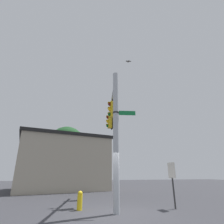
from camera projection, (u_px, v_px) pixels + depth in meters
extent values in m
plane|color=#38383D|center=(117.00, 214.00, 7.26)|extent=(80.00, 80.00, 0.00)
cylinder|color=#ADB2B7|center=(116.00, 135.00, 8.38)|extent=(0.28, 0.28, 6.70)
cylinder|color=#ADB2B7|center=(112.00, 103.00, 12.34)|extent=(6.27, 1.28, 0.14)
cylinder|color=black|center=(112.00, 101.00, 11.49)|extent=(0.08, 0.08, 0.18)
cube|color=gold|center=(112.00, 109.00, 11.28)|extent=(0.36, 0.30, 1.05)
sphere|color=#590F0F|center=(110.00, 104.00, 11.35)|extent=(0.22, 0.22, 0.22)
cube|color=gold|center=(109.00, 103.00, 11.38)|extent=(0.24, 0.20, 0.03)
sphere|color=yellow|center=(110.00, 109.00, 11.24)|extent=(0.22, 0.22, 0.22)
cube|color=gold|center=(109.00, 108.00, 11.27)|extent=(0.24, 0.20, 0.03)
sphere|color=#0F4C19|center=(110.00, 114.00, 11.12)|extent=(0.22, 0.22, 0.22)
cube|color=gold|center=(109.00, 113.00, 11.15)|extent=(0.24, 0.20, 0.03)
cube|color=black|center=(115.00, 110.00, 11.32)|extent=(0.54, 0.03, 1.22)
cylinder|color=black|center=(110.00, 114.00, 14.13)|extent=(0.08, 0.08, 0.18)
cube|color=gold|center=(110.00, 122.00, 13.93)|extent=(0.36, 0.30, 1.05)
sphere|color=#590F0F|center=(108.00, 117.00, 14.00)|extent=(0.22, 0.22, 0.22)
cube|color=gold|center=(107.00, 116.00, 14.03)|extent=(0.24, 0.20, 0.03)
sphere|color=yellow|center=(108.00, 121.00, 13.88)|extent=(0.22, 0.22, 0.22)
cube|color=gold|center=(107.00, 120.00, 13.91)|extent=(0.24, 0.20, 0.03)
sphere|color=#0F4C19|center=(108.00, 126.00, 13.77)|extent=(0.22, 0.22, 0.22)
cube|color=gold|center=(107.00, 125.00, 13.80)|extent=(0.24, 0.20, 0.03)
cube|color=black|center=(112.00, 122.00, 13.97)|extent=(0.54, 0.03, 1.22)
cube|color=#147238|center=(127.00, 113.00, 8.78)|extent=(0.18, 0.82, 0.22)
cube|color=white|center=(127.00, 113.00, 8.78)|extent=(0.16, 0.82, 0.04)
cylinder|color=#262626|center=(116.00, 113.00, 8.75)|extent=(0.32, 0.32, 0.08)
ellipsoid|color=#4C4742|center=(129.00, 61.00, 14.14)|extent=(0.30, 0.13, 0.09)
cube|color=#4C4742|center=(128.00, 61.00, 14.14)|extent=(0.12, 0.42, 0.05)
cube|color=#4C4742|center=(129.00, 61.00, 14.15)|extent=(0.12, 0.41, 0.10)
cube|color=#A89E89|center=(62.00, 164.00, 18.75)|extent=(8.74, 9.83, 5.05)
cube|color=black|center=(56.00, 164.00, 22.09)|extent=(2.59, 7.72, 0.30)
cube|color=black|center=(64.00, 140.00, 19.64)|extent=(9.09, 10.23, 0.30)
cylinder|color=#4C3823|center=(64.00, 173.00, 20.66)|extent=(0.37, 0.37, 3.38)
sphere|color=#1E4C23|center=(66.00, 145.00, 21.75)|extent=(4.55, 4.55, 4.55)
cylinder|color=yellow|center=(80.00, 202.00, 8.12)|extent=(0.24, 0.24, 0.65)
sphere|color=yellow|center=(80.00, 193.00, 8.24)|extent=(0.23, 0.23, 0.23)
cylinder|color=yellow|center=(79.00, 201.00, 8.28)|extent=(0.12, 0.10, 0.10)
cylinder|color=#333333|center=(174.00, 193.00, 8.54)|extent=(0.08, 0.08, 1.40)
cube|color=silver|center=(171.00, 170.00, 8.89)|extent=(0.60, 0.04, 0.76)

